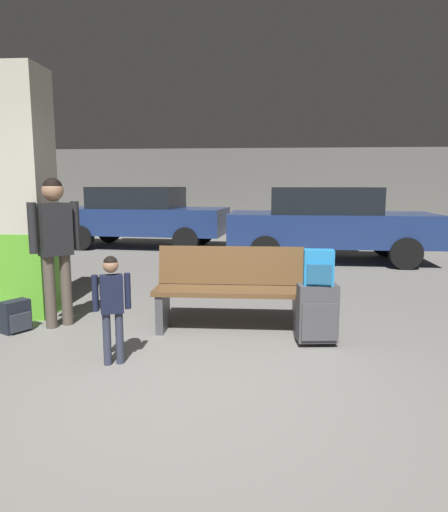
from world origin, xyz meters
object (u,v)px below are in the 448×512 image
backpack_bright (319,268)px  parked_car_far (142,215)px  suitcase (317,313)px  child (112,298)px  parked_car_near (328,222)px  backpack_dark_floor (16,317)px  bench (230,289)px  adult (55,236)px  structural_pillar (25,195)px

backpack_bright → parked_car_far: 7.82m
suitcase → parked_car_far: size_ratio=0.14×
child → parked_car_far: 7.79m
child → parked_car_near: 6.36m
backpack_dark_floor → suitcase: bearing=-3.1°
bench → backpack_bright: 1.04m
backpack_dark_floor → parked_car_far: 6.85m
bench → backpack_dark_floor: (-2.26, -0.27, -0.28)m
child → parked_car_near: (2.65, 5.78, 0.22)m
suitcase → parked_car_far: (-3.52, 6.98, 0.48)m
suitcase → parked_car_far: parked_car_far is taller
bench → adult: 1.97m
backpack_bright → child: 1.94m
backpack_bright → backpack_dark_floor: backpack_bright is taller
bench → adult: bearing=-178.8°
bench → parked_car_near: (1.70, 4.71, 0.36)m
structural_pillar → child: 2.26m
structural_pillar → backpack_bright: structural_pillar is taller
structural_pillar → adult: bearing=-39.5°
backpack_dark_floor → parked_car_near: parked_car_near is taller
backpack_dark_floor → parked_car_near: size_ratio=0.08×
structural_pillar → bench: size_ratio=1.80×
suitcase → backpack_bright: 0.45m
suitcase → child: 1.95m
child → structural_pillar: bearing=135.3°
backpack_bright → suitcase: bearing=26.8°
suitcase → backpack_bright: size_ratio=1.78×
bench → adult: adult is taller
structural_pillar → suitcase: bearing=-14.5°
backpack_bright → adult: (-2.77, 0.40, 0.23)m
bench → suitcase: size_ratio=2.66×
backpack_dark_floor → parked_car_far: (-0.38, 6.81, 0.64)m
structural_pillar → child: size_ratio=3.01×
structural_pillar → backpack_dark_floor: structural_pillar is taller
parked_car_near → backpack_bright: bearing=-99.1°
child → backpack_dark_floor: child is taller
parked_car_far → parked_car_near: (4.35, -1.83, 0.00)m
backpack_dark_floor → parked_car_near: bearing=51.4°
backpack_bright → structural_pillar: bearing=165.5°
bench → child: child is taller
parked_car_far → child: bearing=-77.4°
structural_pillar → parked_car_near: 6.00m
structural_pillar → parked_car_near: size_ratio=0.69×
adult → bench: bearing=1.2°
structural_pillar → backpack_dark_floor: size_ratio=8.48×
backpack_dark_floor → parked_car_far: size_ratio=0.08×
child → bench: bearing=48.4°
bench → suitcase: bench is taller
backpack_bright → parked_car_near: size_ratio=0.08×
adult → parked_car_near: (3.60, 4.75, -0.20)m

